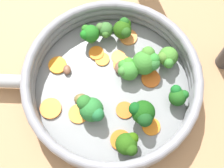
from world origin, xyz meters
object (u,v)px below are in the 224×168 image
skillet (112,88)px  broccoli_floret_6 (90,34)px  broccoli_floret_2 (91,109)px  broccoli_floret_7 (128,144)px  carrot_slice_7 (118,57)px  carrot_slice_8 (51,108)px  broccoli_floret_9 (178,96)px  carrot_slice_11 (122,64)px  broccoli_floret_4 (123,29)px  broccoli_floret_8 (147,61)px  carrot_slice_2 (101,60)px  carrot_slice_9 (96,53)px  carrot_slice_1 (78,114)px  carrot_slice_10 (58,65)px  broccoli_floret_0 (167,57)px  carrot_slice_5 (128,37)px  broccoli_floret_1 (105,30)px  mushroom_piece_2 (67,70)px  carrot_slice_4 (151,127)px  broccoli_floret_3 (143,113)px  carrot_slice_0 (121,140)px  mushroom_piece_0 (120,67)px  carrot_slice_3 (151,79)px  broccoli_floret_5 (128,69)px  carrot_slice_6 (125,110)px  mushroom_piece_1 (80,98)px

skillet → broccoli_floret_6: 0.12m
broccoli_floret_2 → broccoli_floret_7: broccoli_floret_2 is taller
carrot_slice_7 → carrot_slice_8: 0.17m
broccoli_floret_9 → carrot_slice_11: bearing=-145.4°
carrot_slice_7 → broccoli_floret_4: bearing=149.9°
broccoli_floret_8 → broccoli_floret_9: size_ratio=1.24×
carrot_slice_2 → broccoli_floret_9: (0.13, 0.11, 0.02)m
carrot_slice_7 → carrot_slice_9: bearing=-118.4°
carrot_slice_9 → broccoli_floret_7: 0.20m
carrot_slice_1 → carrot_slice_10: 0.11m
broccoli_floret_4 → broccoli_floret_0: bearing=36.0°
carrot_slice_5 → broccoli_floret_1: 0.05m
broccoli_floret_2 → mushroom_piece_2: bearing=-168.4°
skillet → carrot_slice_11: 0.05m
skillet → broccoli_floret_4: bearing=149.9°
carrot_slice_9 → broccoli_floret_2: broccoli_floret_2 is taller
carrot_slice_11 → broccoli_floret_4: bearing=160.0°
carrot_slice_4 → carrot_slice_11: (-0.14, -0.01, -0.00)m
carrot_slice_7 → broccoli_floret_3: bearing=-0.6°
carrot_slice_9 → carrot_slice_0: bearing=-3.6°
carrot_slice_10 → broccoli_floret_9: 0.24m
carrot_slice_7 → carrot_slice_9: size_ratio=0.93×
skillet → mushroom_piece_0: 0.04m
carrot_slice_0 → carrot_slice_3: 0.14m
broccoli_floret_7 → broccoli_floret_5: bearing=160.1°
carrot_slice_10 → carrot_slice_11: bearing=72.2°
carrot_slice_0 → carrot_slice_6: bearing=153.0°
carrot_slice_6 → carrot_slice_3: bearing=122.0°
carrot_slice_1 → broccoli_floret_3: bearing=67.5°
carrot_slice_2 → mushroom_piece_1: (0.07, -0.06, 0.00)m
broccoli_floret_3 → broccoli_floret_7: size_ratio=1.28×
carrot_slice_3 → carrot_slice_6: (0.04, -0.07, -0.00)m
carrot_slice_0 → broccoli_floret_3: (-0.03, 0.05, 0.03)m
carrot_slice_3 → broccoli_floret_3: (0.07, -0.05, 0.03)m
skillet → mushroom_piece_0: bearing=138.9°
carrot_slice_2 → broccoli_floret_8: bearing=59.8°
carrot_slice_10 → broccoli_floret_5: 0.14m
broccoli_floret_6 → carrot_slice_4: bearing=14.3°
broccoli_floret_1 → broccoli_floret_6: 0.03m
broccoli_floret_9 → broccoli_floret_1: bearing=-154.5°
carrot_slice_0 → carrot_slice_4: bearing=94.9°
carrot_slice_11 → mushroom_piece_0: (0.01, -0.01, 0.01)m
carrot_slice_5 → mushroom_piece_1: mushroom_piece_1 is taller
broccoli_floret_6 → broccoli_floret_0: bearing=53.3°
broccoli_floret_1 → broccoli_floret_2: bearing=-26.9°
mushroom_piece_1 → mushroom_piece_2: size_ratio=1.18×
carrot_slice_11 → mushroom_piece_1: 0.11m
broccoli_floret_4 → broccoli_floret_9: bearing=16.7°
carrot_slice_9 → mushroom_piece_0: mushroom_piece_0 is taller
carrot_slice_10 → broccoli_floret_6: broccoli_floret_6 is taller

